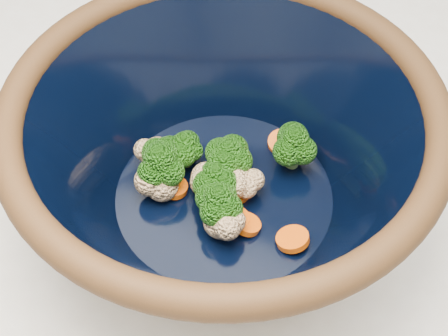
{
  "coord_description": "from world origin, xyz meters",
  "views": [
    {
      "loc": [
        0.07,
        -0.2,
        1.39
      ],
      "look_at": [
        -0.08,
        0.11,
        0.97
      ],
      "focal_mm": 50.0,
      "sensor_mm": 36.0,
      "label": 1
    }
  ],
  "objects": [
    {
      "name": "vegetable_pile",
      "position": [
        -0.1,
        0.11,
        0.96
      ],
      "size": [
        0.18,
        0.14,
        0.06
      ],
      "color": "#608442",
      "rests_on": "mixing_bowl"
    },
    {
      "name": "mixing_bowl",
      "position": [
        -0.08,
        0.11,
        0.99
      ],
      "size": [
        0.35,
        0.35,
        0.16
      ],
      "rotation": [
        0.0,
        0.0,
        0.04
      ],
      "color": "black",
      "rests_on": "counter"
    }
  ]
}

